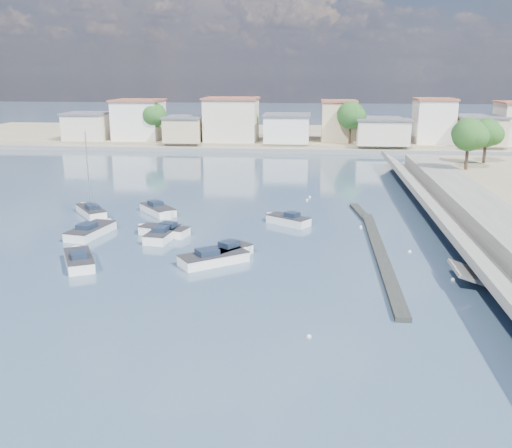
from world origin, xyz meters
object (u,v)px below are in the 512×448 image
Objects in this scene: motorboat_h at (217,258)px; motorboat_f at (286,220)px; motorboat_b at (164,234)px; sailboat at (90,211)px; motorboat_a at (79,260)px; motorboat_g at (159,211)px; motorboat_c at (162,231)px; motorboat_d at (222,254)px; motorboat_e at (93,231)px.

motorboat_f is at bearing 68.65° from motorboat_h.
sailboat reaches higher than motorboat_b.
motorboat_f is at bearing 41.81° from motorboat_a.
motorboat_b is 9.14m from motorboat_g.
motorboat_c and motorboat_d have the same top height.
motorboat_f is at bearing -4.40° from sailboat.
motorboat_e is (-13.15, 5.68, 0.00)m from motorboat_d.
motorboat_f and motorboat_h have the same top height.
motorboat_d is 0.79× the size of motorboat_e.
sailboat is at bearing 175.60° from motorboat_f.
sailboat is (-7.16, -0.98, 0.04)m from motorboat_g.
sailboat is at bearing -172.21° from motorboat_g.
sailboat reaches higher than motorboat_f.
motorboat_h is (8.81, -15.10, -0.00)m from motorboat_g.
motorboat_c is 1.12× the size of motorboat_f.
motorboat_e is (-6.48, -0.52, -0.00)m from motorboat_c.
motorboat_h is at bearing -59.73° from motorboat_g.
motorboat_d and motorboat_h have the same top height.
motorboat_a and motorboat_c have the same top height.
motorboat_a and motorboat_f have the same top height.
motorboat_c is at bearing 131.07° from motorboat_h.
motorboat_a is 0.95× the size of motorboat_h.
motorboat_a is at bearing -138.19° from motorboat_f.
motorboat_c is (-0.42, 0.95, 0.00)m from motorboat_b.
sailboat reaches higher than motorboat_d.
motorboat_a is 16.71m from motorboat_g.
motorboat_b is (4.77, 7.90, -0.00)m from motorboat_a.
motorboat_a is 1.16× the size of motorboat_f.
motorboat_g is at bearing 107.96° from motorboat_b.
motorboat_e is 1.20× the size of motorboat_g.
motorboat_e is 1.37× the size of motorboat_f.
motorboat_c and motorboat_h have the same top height.
motorboat_g is 0.93× the size of motorboat_h.
motorboat_b is 8.78m from motorboat_h.
motorboat_b is at bearing 133.09° from motorboat_h.
motorboat_f and motorboat_g have the same top height.
motorboat_b is 12.61m from sailboat.
motorboat_d is 1.08× the size of motorboat_f.
motorboat_f is at bearing 17.71° from motorboat_e.
sailboat is (-3.08, 7.28, 0.04)m from motorboat_e.
motorboat_c is (4.35, 8.85, 0.00)m from motorboat_a.
motorboat_a is 9.86m from motorboat_c.
motorboat_f is at bearing 24.52° from motorboat_c.
motorboat_a is 0.59× the size of sailboat.
motorboat_c is 0.92× the size of motorboat_h.
motorboat_c is 0.57× the size of sailboat.
motorboat_h is 0.62× the size of sailboat.
motorboat_b and motorboat_e have the same top height.
motorboat_c is 9.11m from motorboat_d.
motorboat_e is at bearing 176.42° from motorboat_b.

